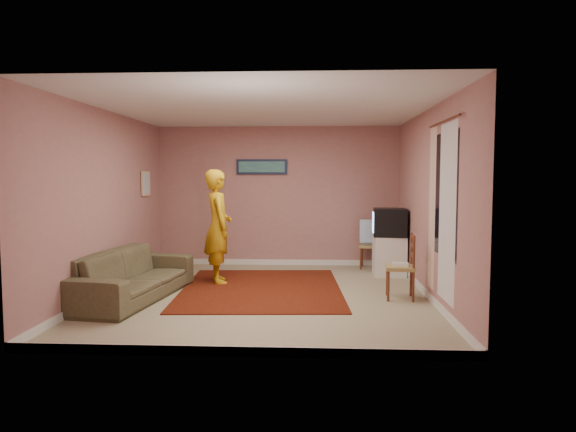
{
  "coord_description": "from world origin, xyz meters",
  "views": [
    {
      "loc": [
        0.68,
        -7.11,
        1.67
      ],
      "look_at": [
        0.29,
        0.6,
        1.07
      ],
      "focal_mm": 32.0,
      "sensor_mm": 36.0,
      "label": 1
    }
  ],
  "objects_px": {
    "chair_a": "(371,240)",
    "chair_b": "(400,259)",
    "tv_cabinet": "(389,256)",
    "crt_tv": "(389,222)",
    "sofa": "(132,275)",
    "person": "(218,226)"
  },
  "relations": [
    {
      "from": "chair_a",
      "to": "chair_b",
      "type": "height_order",
      "value": "chair_b"
    },
    {
      "from": "sofa",
      "to": "chair_a",
      "type": "bearing_deg",
      "value": -46.31
    },
    {
      "from": "crt_tv",
      "to": "chair_b",
      "type": "relative_size",
      "value": 1.22
    },
    {
      "from": "tv_cabinet",
      "to": "person",
      "type": "height_order",
      "value": "person"
    },
    {
      "from": "tv_cabinet",
      "to": "chair_b",
      "type": "relative_size",
      "value": 1.37
    },
    {
      "from": "tv_cabinet",
      "to": "sofa",
      "type": "xyz_separation_m",
      "value": [
        -3.75,
        -1.86,
        -0.0
      ]
    },
    {
      "from": "tv_cabinet",
      "to": "sofa",
      "type": "relative_size",
      "value": 0.29
    },
    {
      "from": "crt_tv",
      "to": "person",
      "type": "xyz_separation_m",
      "value": [
        -2.77,
        -0.72,
        -0.01
      ]
    },
    {
      "from": "chair_b",
      "to": "crt_tv",
      "type": "bearing_deg",
      "value": -177.61
    },
    {
      "from": "tv_cabinet",
      "to": "sofa",
      "type": "bearing_deg",
      "value": -153.59
    },
    {
      "from": "chair_b",
      "to": "sofa",
      "type": "relative_size",
      "value": 0.21
    },
    {
      "from": "person",
      "to": "chair_a",
      "type": "bearing_deg",
      "value": -81.19
    },
    {
      "from": "crt_tv",
      "to": "sofa",
      "type": "xyz_separation_m",
      "value": [
        -3.74,
        -1.86,
        -0.57
      ]
    },
    {
      "from": "crt_tv",
      "to": "person",
      "type": "height_order",
      "value": "person"
    },
    {
      "from": "tv_cabinet",
      "to": "chair_b",
      "type": "distance_m",
      "value": 1.69
    },
    {
      "from": "person",
      "to": "crt_tv",
      "type": "bearing_deg",
      "value": -95.15
    },
    {
      "from": "chair_a",
      "to": "person",
      "type": "distance_m",
      "value": 2.91
    },
    {
      "from": "sofa",
      "to": "person",
      "type": "height_order",
      "value": "person"
    },
    {
      "from": "tv_cabinet",
      "to": "chair_b",
      "type": "bearing_deg",
      "value": -93.31
    },
    {
      "from": "chair_a",
      "to": "chair_b",
      "type": "relative_size",
      "value": 0.95
    },
    {
      "from": "crt_tv",
      "to": "chair_a",
      "type": "distance_m",
      "value": 0.8
    },
    {
      "from": "chair_b",
      "to": "sofa",
      "type": "height_order",
      "value": "chair_b"
    }
  ]
}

